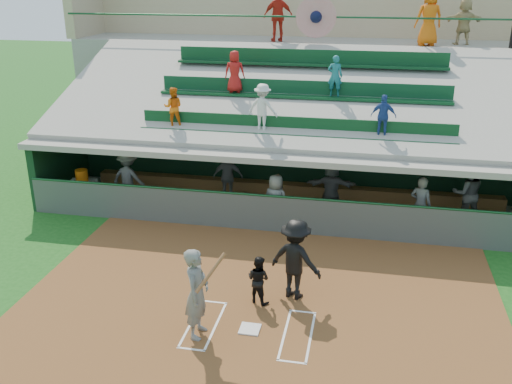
% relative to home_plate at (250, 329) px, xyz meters
% --- Properties ---
extents(ground, '(100.00, 100.00, 0.00)m').
position_rel_home_plate_xyz_m(ground, '(0.00, 0.00, -0.04)').
color(ground, '#174D15').
rests_on(ground, ground).
extents(dirt_slab, '(11.00, 9.00, 0.02)m').
position_rel_home_plate_xyz_m(dirt_slab, '(0.00, 0.50, -0.03)').
color(dirt_slab, brown).
rests_on(dirt_slab, ground).
extents(home_plate, '(0.43, 0.43, 0.03)m').
position_rel_home_plate_xyz_m(home_plate, '(0.00, 0.00, 0.00)').
color(home_plate, silver).
rests_on(home_plate, dirt_slab).
extents(batters_box_chalk, '(2.65, 1.85, 0.01)m').
position_rel_home_plate_xyz_m(batters_box_chalk, '(0.00, 0.00, -0.01)').
color(batters_box_chalk, white).
rests_on(batters_box_chalk, dirt_slab).
extents(dugout_floor, '(16.00, 3.50, 0.04)m').
position_rel_home_plate_xyz_m(dugout_floor, '(0.00, 6.75, -0.02)').
color(dugout_floor, gray).
rests_on(dugout_floor, ground).
extents(concourse_slab, '(20.00, 3.00, 4.60)m').
position_rel_home_plate_xyz_m(concourse_slab, '(0.00, 13.50, 2.26)').
color(concourse_slab, gray).
rests_on(concourse_slab, ground).
extents(grandstand, '(20.40, 10.40, 7.80)m').
position_rel_home_plate_xyz_m(grandstand, '(-0.01, 10.51, 2.23)').
color(grandstand, '#4D524D').
rests_on(grandstand, ground).
extents(batter_at_plate, '(0.87, 0.79, 1.98)m').
position_rel_home_plate_xyz_m(batter_at_plate, '(-1.02, -0.37, 0.98)').
color(batter_at_plate, '#5A5D58').
rests_on(batter_at_plate, dirt_slab).
extents(catcher, '(0.69, 0.62, 1.15)m').
position_rel_home_plate_xyz_m(catcher, '(-0.04, 1.14, 0.56)').
color(catcher, black).
rests_on(catcher, dirt_slab).
extents(home_umpire, '(1.42, 1.10, 1.94)m').
position_rel_home_plate_xyz_m(home_umpire, '(0.75, 1.55, 0.95)').
color(home_umpire, black).
rests_on(home_umpire, dirt_slab).
extents(dugout_bench, '(13.74, 0.47, 0.41)m').
position_rel_home_plate_xyz_m(dugout_bench, '(-0.24, 7.95, 0.21)').
color(dugout_bench, olive).
rests_on(dugout_bench, dugout_floor).
extents(white_table, '(0.90, 0.72, 0.73)m').
position_rel_home_plate_xyz_m(white_table, '(-6.87, 5.96, 0.37)').
color(white_table, silver).
rests_on(white_table, dugout_floor).
extents(water_cooler, '(0.40, 0.40, 0.40)m').
position_rel_home_plate_xyz_m(water_cooler, '(-6.83, 5.94, 0.94)').
color(water_cooler, orange).
rests_on(water_cooler, white_table).
extents(dugout_player_a, '(1.25, 0.83, 1.79)m').
position_rel_home_plate_xyz_m(dugout_player_a, '(-5.31, 6.16, 0.90)').
color(dugout_player_a, '#545651').
rests_on(dugout_player_a, dugout_floor).
extents(dugout_player_b, '(1.01, 0.52, 1.66)m').
position_rel_home_plate_xyz_m(dugout_player_b, '(-2.22, 7.07, 0.83)').
color(dugout_player_b, '#5F635D').
rests_on(dugout_player_b, dugout_floor).
extents(dugout_player_c, '(0.91, 0.73, 1.61)m').
position_rel_home_plate_xyz_m(dugout_player_c, '(-0.35, 5.34, 0.81)').
color(dugout_player_c, '#5B5E59').
rests_on(dugout_player_c, dugout_floor).
extents(dugout_player_d, '(1.58, 0.56, 1.68)m').
position_rel_home_plate_xyz_m(dugout_player_d, '(1.18, 6.73, 0.85)').
color(dugout_player_d, '#535551').
rests_on(dugout_player_d, dugout_floor).
extents(dugout_player_e, '(0.73, 0.63, 1.70)m').
position_rel_home_plate_xyz_m(dugout_player_e, '(3.81, 5.74, 0.86)').
color(dugout_player_e, '#575A55').
rests_on(dugout_player_e, dugout_floor).
extents(dugout_player_f, '(0.99, 0.82, 1.88)m').
position_rel_home_plate_xyz_m(dugout_player_f, '(5.22, 6.73, 0.94)').
color(dugout_player_f, '#50534E').
rests_on(dugout_player_f, dugout_floor).
extents(concourse_staff_a, '(1.23, 0.89, 1.95)m').
position_rel_home_plate_xyz_m(concourse_staff_a, '(-1.54, 12.69, 5.54)').
color(concourse_staff_a, '#B32214').
rests_on(concourse_staff_a, concourse_slab).
extents(concourse_staff_b, '(1.10, 0.85, 2.00)m').
position_rel_home_plate_xyz_m(concourse_staff_b, '(4.08, 12.43, 5.57)').
color(concourse_staff_b, '#D95D0C').
rests_on(concourse_staff_b, concourse_slab).
extents(concourse_staff_c, '(1.59, 0.66, 1.67)m').
position_rel_home_plate_xyz_m(concourse_staff_c, '(5.40, 13.08, 5.40)').
color(concourse_staff_c, tan).
rests_on(concourse_staff_c, concourse_slab).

